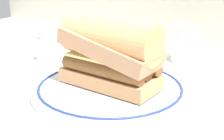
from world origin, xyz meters
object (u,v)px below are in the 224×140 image
at_px(sausage_sandwich, 112,53).
at_px(drinking_glass, 184,45).
at_px(salt_shaker, 43,44).
at_px(plate, 112,88).

relative_size(sausage_sandwich, drinking_glass, 2.18).
bearing_deg(sausage_sandwich, salt_shaker, 165.52).
xyz_separation_m(sausage_sandwich, salt_shaker, (-0.25, 0.08, -0.04)).
height_order(plate, drinking_glass, drinking_glass).
bearing_deg(plate, sausage_sandwich, -87.14).
bearing_deg(drinking_glass, plate, -99.53).
bearing_deg(sausage_sandwich, drinking_glass, 84.45).
xyz_separation_m(drinking_glass, salt_shaker, (-0.29, -0.17, 0.00)).
height_order(drinking_glass, salt_shaker, drinking_glass).
relative_size(plate, drinking_glass, 3.35).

